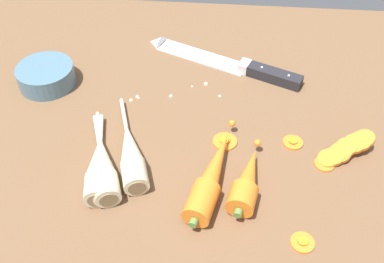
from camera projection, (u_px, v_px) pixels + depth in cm
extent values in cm
cube|color=brown|center=(193.00, 137.00, 78.93)|extent=(120.00, 90.00, 4.00)
cube|color=silver|center=(201.00, 56.00, 92.74)|extent=(20.12, 11.91, 0.50)
cone|color=silver|center=(156.00, 42.00, 96.48)|extent=(4.32, 4.82, 3.96)
cube|color=silver|center=(244.00, 67.00, 88.80)|extent=(3.00, 3.49, 2.20)
cube|color=#232328|center=(274.00, 76.00, 86.63)|extent=(11.21, 6.90, 2.20)
sphere|color=silver|center=(262.00, 67.00, 86.78)|extent=(0.50, 0.50, 0.50)
sphere|color=silver|center=(289.00, 76.00, 84.91)|extent=(0.50, 0.50, 0.50)
cylinder|color=orange|center=(201.00, 202.00, 63.86)|extent=(5.53, 7.03, 4.20)
cone|color=orange|center=(216.00, 165.00, 68.87)|extent=(7.34, 15.46, 3.99)
sphere|color=orange|center=(232.00, 123.00, 75.68)|extent=(1.20, 1.20, 1.20)
cylinder|color=#5B7F3D|center=(193.00, 223.00, 61.38)|extent=(1.40, 1.25, 1.20)
cylinder|color=orange|center=(242.00, 198.00, 64.34)|extent=(4.98, 4.95, 4.20)
cone|color=orange|center=(249.00, 173.00, 67.71)|extent=(5.98, 10.60, 3.99)
sphere|color=orange|center=(258.00, 143.00, 72.30)|extent=(1.20, 1.20, 1.20)
cylinder|color=#5B7F3D|center=(238.00, 213.00, 62.54)|extent=(1.38, 1.23, 1.20)
cylinder|color=beige|center=(105.00, 187.00, 65.96)|extent=(5.26, 5.74, 4.00)
cone|color=beige|center=(102.00, 155.00, 70.49)|extent=(6.20, 9.18, 3.80)
cylinder|color=beige|center=(100.00, 131.00, 75.77)|extent=(3.46, 8.88, 0.70)
cylinder|color=#7A6647|center=(107.00, 200.00, 64.33)|extent=(2.76, 1.15, 2.80)
cylinder|color=beige|center=(135.00, 175.00, 67.60)|extent=(5.39, 6.10, 4.00)
cone|color=beige|center=(129.00, 143.00, 72.49)|extent=(6.43, 9.83, 3.80)
cylinder|color=beige|center=(124.00, 117.00, 78.13)|extent=(3.71, 9.57, 0.70)
cylinder|color=#7A6647|center=(137.00, 188.00, 65.84)|extent=(2.76, 1.15, 2.80)
cylinder|color=beige|center=(97.00, 188.00, 65.81)|extent=(4.83, 5.23, 4.00)
cone|color=beige|center=(99.00, 157.00, 70.21)|extent=(5.34, 8.64, 3.80)
cylinder|color=beige|center=(101.00, 133.00, 75.36)|extent=(2.43, 8.66, 0.70)
cylinder|color=#7A6647|center=(97.00, 200.00, 64.22)|extent=(2.80, 0.86, 2.80)
cylinder|color=beige|center=(107.00, 188.00, 65.84)|extent=(5.34, 5.69, 4.00)
cone|color=beige|center=(101.00, 157.00, 70.18)|extent=(6.40, 8.97, 3.80)
cylinder|color=beige|center=(98.00, 134.00, 75.26)|extent=(3.72, 8.51, 0.70)
cylinder|color=#7A6647|center=(109.00, 200.00, 64.28)|extent=(2.73, 1.25, 2.80)
cylinder|color=orange|center=(324.00, 163.00, 71.45)|extent=(3.26, 3.26, 0.70)
cylinder|color=orange|center=(328.00, 159.00, 71.86)|extent=(3.61, 3.47, 2.07)
cylinder|color=orange|center=(334.00, 157.00, 71.84)|extent=(3.59, 3.45, 2.09)
cylinder|color=orange|center=(340.00, 153.00, 72.05)|extent=(3.88, 3.64, 2.66)
cylinder|color=orange|center=(342.00, 151.00, 72.08)|extent=(3.64, 3.51, 2.05)
cylinder|color=orange|center=(347.00, 147.00, 72.39)|extent=(3.61, 3.45, 2.22)
cylinder|color=orange|center=(354.00, 144.00, 72.55)|extent=(3.86, 3.66, 2.49)
cylinder|color=orange|center=(360.00, 141.00, 72.62)|extent=(3.84, 3.67, 2.33)
cylinder|color=orange|center=(364.00, 139.00, 72.70)|extent=(3.64, 3.41, 2.52)
cylinder|color=orange|center=(303.00, 242.00, 61.21)|extent=(3.42, 3.42, 0.70)
cylinder|color=orange|center=(303.00, 241.00, 61.02)|extent=(1.43, 1.43, 0.16)
cylinder|color=orange|center=(225.00, 141.00, 75.07)|extent=(4.23, 4.23, 0.70)
cylinder|color=orange|center=(225.00, 140.00, 74.88)|extent=(1.78, 1.78, 0.16)
cylinder|color=orange|center=(293.00, 142.00, 74.91)|extent=(3.45, 3.45, 0.70)
cylinder|color=orange|center=(293.00, 141.00, 74.72)|extent=(1.45, 1.45, 0.16)
cylinder|color=slate|center=(46.00, 76.00, 85.22)|extent=(11.00, 11.00, 4.00)
cylinder|color=#3E5C6C|center=(46.00, 74.00, 84.88)|extent=(8.80, 8.80, 2.80)
sphere|color=beige|center=(139.00, 97.00, 83.39)|extent=(0.42, 0.42, 0.42)
sphere|color=beige|center=(206.00, 82.00, 86.24)|extent=(0.84, 0.84, 0.84)
sphere|color=beige|center=(137.00, 95.00, 83.61)|extent=(0.67, 0.67, 0.67)
sphere|color=beige|center=(220.00, 95.00, 83.73)|extent=(0.47, 0.47, 0.47)
sphere|color=beige|center=(171.00, 95.00, 83.67)|extent=(0.73, 0.73, 0.73)
sphere|color=beige|center=(192.00, 86.00, 85.83)|extent=(0.43, 0.43, 0.43)
sphere|color=beige|center=(131.00, 99.00, 82.81)|extent=(0.72, 0.72, 0.72)
sphere|color=beige|center=(220.00, 95.00, 83.78)|extent=(0.50, 0.50, 0.50)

